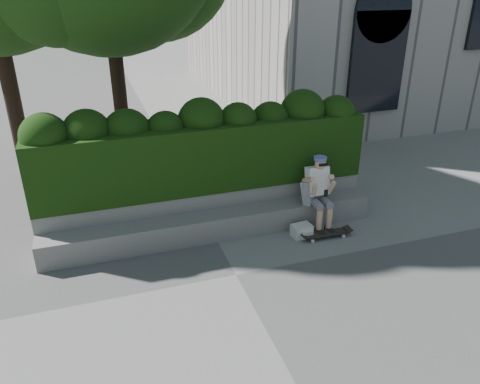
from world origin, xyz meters
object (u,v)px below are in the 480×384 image
object	(u,v)px
backpack_plaid	(310,192)
person	(318,189)
skateboard	(326,234)
backpack_ground	(302,231)

from	to	relation	value
backpack_plaid	person	bearing A→B (deg)	-62.32
skateboard	person	bearing A→B (deg)	88.56
person	backpack_plaid	world-z (taller)	person
person	backpack_ground	size ratio (longest dim) A/B	3.92
person	skateboard	world-z (taller)	person
backpack_plaid	backpack_ground	distance (m)	0.74
skateboard	backpack_plaid	xyz separation A→B (m)	(-0.10, 0.55, 0.60)
backpack_plaid	backpack_ground	world-z (taller)	backpack_plaid
backpack_plaid	skateboard	bearing A→B (deg)	-109.69
skateboard	backpack_plaid	world-z (taller)	backpack_plaid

